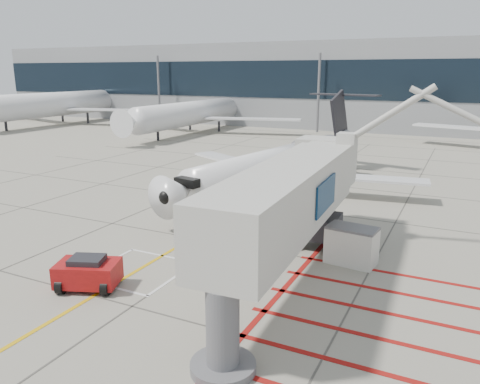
% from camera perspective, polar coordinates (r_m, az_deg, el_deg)
% --- Properties ---
extents(ground_plane, '(260.00, 260.00, 0.00)m').
position_cam_1_polar(ground_plane, '(22.99, -6.69, -9.44)').
color(ground_plane, '#9D9A87').
rests_on(ground_plane, ground).
extents(regional_jet, '(26.91, 31.66, 7.40)m').
position_cam_1_polar(regional_jet, '(34.60, 2.62, 5.19)').
color(regional_jet, white).
rests_on(regional_jet, ground_plane).
extents(jet_bridge, '(9.49, 18.72, 7.34)m').
position_cam_1_polar(jet_bridge, '(19.74, 5.74, -2.11)').
color(jet_bridge, beige).
rests_on(jet_bridge, ground_plane).
extents(pushback_tug, '(3.06, 2.51, 1.54)m').
position_cam_1_polar(pushback_tug, '(21.82, -18.05, -9.24)').
color(pushback_tug, '#A30F11').
rests_on(pushback_tug, ground_plane).
extents(baggage_cart, '(2.24, 1.55, 1.33)m').
position_cam_1_polar(baggage_cart, '(29.04, 0.70, -2.78)').
color(baggage_cart, '#5B5B60').
rests_on(baggage_cart, ground_plane).
extents(ground_power_unit, '(2.53, 1.65, 1.89)m').
position_cam_1_polar(ground_power_unit, '(23.91, 13.44, -6.34)').
color(ground_power_unit, silver).
rests_on(ground_power_unit, ground_plane).
extents(cone_nose, '(0.36, 0.36, 0.50)m').
position_cam_1_polar(cone_nose, '(28.38, -2.80, -4.10)').
color(cone_nose, '#F85A0D').
rests_on(cone_nose, ground_plane).
extents(cone_side, '(0.33, 0.33, 0.46)m').
position_cam_1_polar(cone_side, '(27.23, 3.63, -4.97)').
color(cone_side, '#E1450B').
rests_on(cone_side, ground_plane).
extents(terminal_building, '(180.00, 28.00, 14.00)m').
position_cam_1_polar(terminal_building, '(87.61, 25.65, 11.62)').
color(terminal_building, gray).
rests_on(terminal_building, ground_plane).
extents(terminal_glass_band, '(180.00, 0.10, 6.00)m').
position_cam_1_polar(terminal_glass_band, '(73.55, 25.51, 12.13)').
color(terminal_glass_band, black).
rests_on(terminal_glass_band, ground_plane).
extents(bg_aircraft_a, '(38.05, 42.28, 12.68)m').
position_cam_1_polar(bg_aircraft_a, '(92.19, -20.71, 11.76)').
color(bg_aircraft_a, silver).
rests_on(bg_aircraft_a, ground_plane).
extents(bg_aircraft_b, '(32.47, 36.08, 10.82)m').
position_cam_1_polar(bg_aircraft_b, '(74.40, -5.16, 11.46)').
color(bg_aircraft_b, silver).
rests_on(bg_aircraft_b, ground_plane).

